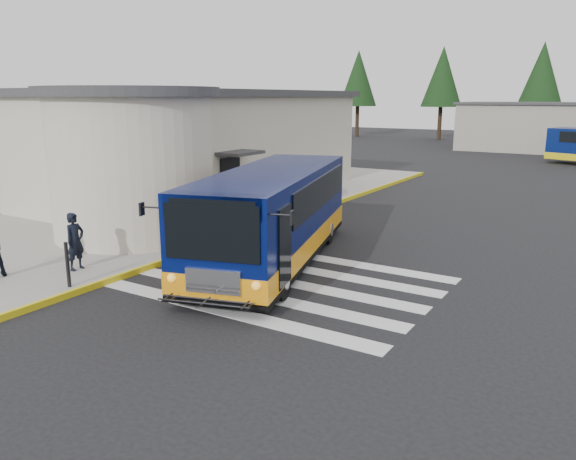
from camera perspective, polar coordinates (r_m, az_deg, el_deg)
The scene contains 8 objects.
ground at distance 14.99m, azimuth 2.27°, elevation -4.68°, with size 140.00×140.00×0.00m, color black.
sidewalk at distance 23.38m, azimuth -12.21°, elevation 1.79°, with size 10.00×34.00×0.15m, color gray.
curb_strip at distance 20.31m, azimuth -2.08°, elevation 0.38°, with size 0.12×34.00×0.16m, color gold.
station_building at distance 26.39m, azimuth -10.99°, elevation 8.61°, with size 12.70×18.70×4.80m.
crosswalk at distance 14.58m, azimuth -1.00°, elevation -5.17°, with size 8.00×5.35×0.01m.
transit_bus at distance 15.88m, azimuth -1.58°, elevation 1.11°, with size 5.26×9.69×2.66m.
pedestrian_a at distance 15.86m, azimuth -20.81°, elevation -1.09°, with size 0.56×0.37×1.54m, color black.
bollard at distance 14.53m, azimuth -21.48°, elevation -3.30°, with size 0.09×0.09×1.12m, color black.
Camera 1 is at (7.01, -12.41, 4.64)m, focal length 35.00 mm.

